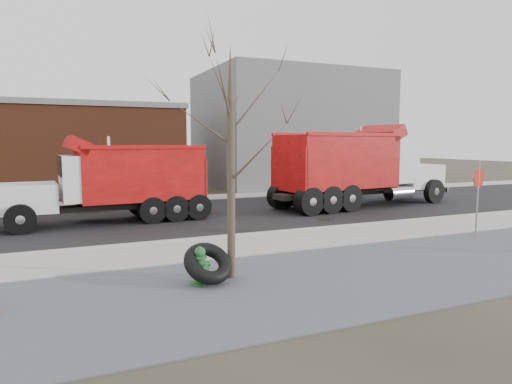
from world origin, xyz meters
name	(u,v)px	position (x,y,z in m)	size (l,w,h in m)	color
ground	(299,243)	(0.00, 0.00, 0.00)	(120.00, 120.00, 0.00)	#383328
gravel_verge	(371,272)	(0.00, -3.50, 0.01)	(60.00, 5.00, 0.03)	slate
sidewalk	(295,240)	(0.00, 0.25, 0.03)	(60.00, 2.50, 0.06)	#9E9B93
curb	(277,232)	(0.00, 1.55, 0.06)	(60.00, 0.15, 0.11)	#9E9B93
road	(229,213)	(0.00, 6.30, 0.01)	(60.00, 9.40, 0.02)	black
far_sidewalk	(193,198)	(0.00, 12.00, 0.03)	(60.00, 2.00, 0.06)	#9E9B93
building_grey	(288,130)	(9.00, 18.00, 4.00)	(12.00, 10.00, 8.00)	slate
bare_tree	(231,133)	(-3.20, -2.60, 3.30)	(3.20, 3.20, 5.20)	#382D23
fire_hydrant	(200,267)	(-3.99, -2.79, 0.39)	(0.49, 0.48, 0.86)	#2A6F2A
truck_tire	(208,263)	(-3.83, -2.83, 0.48)	(1.27, 1.22, 0.91)	black
stop_sign	(478,185)	(5.59, -1.63, 1.72)	(0.66, 0.19, 2.50)	gray
dump_truck_red_a	(357,166)	(6.43, 5.93, 1.97)	(9.78, 3.74, 3.87)	black
dump_truck_red_b	(116,179)	(-4.68, 6.00, 1.67)	(7.79, 2.69, 3.27)	black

